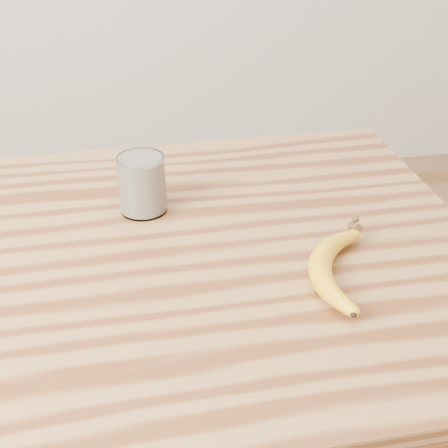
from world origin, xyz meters
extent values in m
cube|color=olive|center=(0.00, 0.00, 0.88)|extent=(1.20, 0.80, 0.04)
cylinder|color=brown|center=(0.54, 0.34, 0.43)|extent=(0.06, 0.06, 0.86)
cylinder|color=white|center=(0.08, 0.13, 0.95)|extent=(0.08, 0.08, 0.10)
torus|color=white|center=(0.08, 0.13, 1.00)|extent=(0.08, 0.08, 0.00)
cylinder|color=silver|center=(0.08, 0.13, 0.95)|extent=(0.07, 0.07, 0.09)
camera|label=1|loc=(0.04, -0.80, 1.44)|focal=50.00mm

